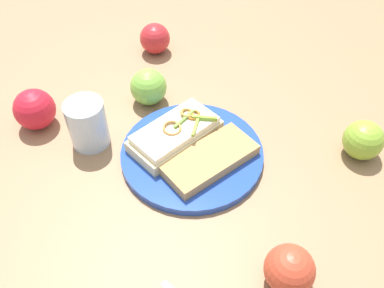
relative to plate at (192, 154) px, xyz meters
name	(u,v)px	position (x,y,z in m)	size (l,w,h in m)	color
ground_plane	(192,157)	(0.00, 0.00, -0.01)	(2.00, 2.00, 0.00)	#966F4D
plate	(192,154)	(0.00, 0.00, 0.00)	(0.27, 0.27, 0.02)	#2548B0
sandwich	(177,132)	(0.00, 0.04, 0.03)	(0.19, 0.10, 0.05)	beige
bread_slice_side	(208,160)	(0.00, -0.04, 0.02)	(0.18, 0.08, 0.02)	tan
apple_0	(148,87)	(0.06, 0.18, 0.03)	(0.08, 0.08, 0.08)	#7EBD42
apple_1	(289,270)	(-0.09, -0.27, 0.03)	(0.08, 0.08, 0.08)	#C44129
apple_2	(363,140)	(0.22, -0.24, 0.03)	(0.08, 0.08, 0.08)	#87B232
apple_3	(35,109)	(-0.14, 0.30, 0.03)	(0.08, 0.08, 0.08)	red
apple_4	(155,39)	(0.20, 0.30, 0.03)	(0.07, 0.07, 0.07)	red
drinking_glass	(87,124)	(-0.10, 0.18, 0.04)	(0.08, 0.08, 0.10)	silver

